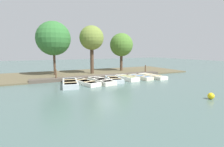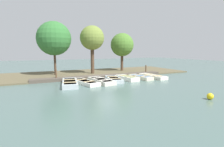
% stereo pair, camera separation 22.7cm
% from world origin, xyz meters
% --- Properties ---
extents(ground_plane, '(80.00, 80.00, 0.00)m').
position_xyz_m(ground_plane, '(0.00, 0.00, 0.00)').
color(ground_plane, '#4C6660').
extents(shore_bank, '(8.00, 24.00, 0.14)m').
position_xyz_m(shore_bank, '(-5.00, 0.00, 0.07)').
color(shore_bank, brown).
rests_on(shore_bank, ground_plane).
extents(dock_walkway, '(1.10, 14.33, 0.30)m').
position_xyz_m(dock_walkway, '(-1.53, 0.00, 0.15)').
color(dock_walkway, '#51473D').
rests_on(dock_walkway, ground_plane).
extents(rowboat_0, '(3.71, 1.82, 0.40)m').
position_xyz_m(rowboat_0, '(1.10, -4.03, 0.20)').
color(rowboat_0, '#B2BCC1').
rests_on(rowboat_0, ground_plane).
extents(rowboat_1, '(3.53, 1.84, 0.33)m').
position_xyz_m(rowboat_1, '(1.02, -2.68, 0.16)').
color(rowboat_1, silver).
rests_on(rowboat_1, ground_plane).
extents(rowboat_2, '(3.64, 1.45, 0.37)m').
position_xyz_m(rowboat_2, '(1.10, -1.21, 0.18)').
color(rowboat_2, beige).
rests_on(rowboat_2, ground_plane).
extents(rowboat_3, '(3.21, 1.63, 0.36)m').
position_xyz_m(rowboat_3, '(0.84, 0.20, 0.18)').
color(rowboat_3, '#B2BCC1').
rests_on(rowboat_3, ground_plane).
extents(rowboat_4, '(2.74, 1.32, 0.41)m').
position_xyz_m(rowboat_4, '(0.84, 1.69, 0.20)').
color(rowboat_4, silver).
rests_on(rowboat_4, ground_plane).
extents(rowboat_5, '(2.99, 1.23, 0.35)m').
position_xyz_m(rowboat_5, '(0.78, 3.32, 0.17)').
color(rowboat_5, beige).
rests_on(rowboat_5, ground_plane).
extents(rowboat_6, '(3.48, 1.34, 0.35)m').
position_xyz_m(rowboat_6, '(0.88, 4.77, 0.17)').
color(rowboat_6, silver).
rests_on(rowboat_6, ground_plane).
extents(mooring_post_near, '(0.14, 0.14, 1.16)m').
position_xyz_m(mooring_post_near, '(-1.66, -4.75, 0.59)').
color(mooring_post_near, brown).
rests_on(mooring_post_near, ground_plane).
extents(mooring_post_far, '(0.14, 0.14, 1.16)m').
position_xyz_m(mooring_post_far, '(-1.66, 5.75, 0.59)').
color(mooring_post_far, brown).
rests_on(mooring_post_far, ground_plane).
extents(buoy, '(0.39, 0.39, 0.39)m').
position_xyz_m(buoy, '(8.95, 2.71, 0.20)').
color(buoy, yellow).
rests_on(buoy, ground_plane).
extents(park_tree_far_left, '(3.78, 3.78, 6.12)m').
position_xyz_m(park_tree_far_left, '(-5.05, -4.37, 4.22)').
color(park_tree_far_left, '#4C3828').
rests_on(park_tree_far_left, ground_plane).
extents(park_tree_left, '(2.87, 2.87, 5.82)m').
position_xyz_m(park_tree_left, '(-4.38, -0.13, 4.32)').
color(park_tree_left, '#4C3828').
rests_on(park_tree_left, ground_plane).
extents(park_tree_center, '(3.13, 3.13, 5.22)m').
position_xyz_m(park_tree_center, '(-5.45, 4.50, 3.63)').
color(park_tree_center, '#4C3828').
rests_on(park_tree_center, ground_plane).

